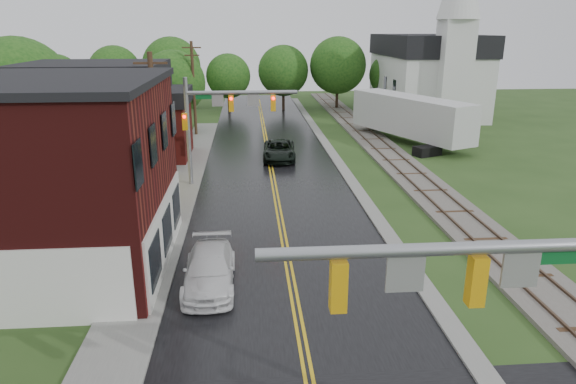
{
  "coord_description": "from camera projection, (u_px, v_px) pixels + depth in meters",
  "views": [
    {
      "loc": [
        -1.67,
        -6.7,
        10.23
      ],
      "look_at": [
        -0.03,
        14.14,
        3.5
      ],
      "focal_mm": 32.0,
      "sensor_mm": 36.0,
      "label": 1
    }
  ],
  "objects": [
    {
      "name": "main_road",
      "position": [
        272.0,
        172.0,
        38.09
      ],
      "size": [
        10.0,
        90.0,
        0.02
      ],
      "primitive_type": "cube",
      "color": "black",
      "rests_on": "ground"
    },
    {
      "name": "curb_right",
      "position": [
        333.0,
        154.0,
        43.24
      ],
      "size": [
        0.8,
        70.0,
        0.12
      ],
      "primitive_type": "cube",
      "color": "gray",
      "rests_on": "ground"
    },
    {
      "name": "sidewalk_left",
      "position": [
        179.0,
        195.0,
        32.88
      ],
      "size": [
        2.4,
        50.0,
        0.12
      ],
      "primitive_type": "cube",
      "color": "gray",
      "rests_on": "ground"
    },
    {
      "name": "yellow_house",
      "position": [
        101.0,
        144.0,
        32.49
      ],
      "size": [
        8.0,
        7.0,
        6.4
      ],
      "primitive_type": "cube",
      "color": "tan",
      "rests_on": "ground"
    },
    {
      "name": "darkred_building",
      "position": [
        145.0,
        131.0,
        41.41
      ],
      "size": [
        7.0,
        6.0,
        4.4
      ],
      "primitive_type": "cube",
      "color": "#3F0F0C",
      "rests_on": "ground"
    },
    {
      "name": "church",
      "position": [
        431.0,
        66.0,
        60.33
      ],
      "size": [
        10.4,
        18.4,
        20.0
      ],
      "color": "silver",
      "rests_on": "ground"
    },
    {
      "name": "railroad",
      "position": [
        386.0,
        152.0,
        43.55
      ],
      "size": [
        3.2,
        80.0,
        0.3
      ],
      "color": "#59544C",
      "rests_on": "ground"
    },
    {
      "name": "traffic_signal_near",
      "position": [
        510.0,
        303.0,
        10.26
      ],
      "size": [
        7.34,
        0.3,
        7.2
      ],
      "color": "gray",
      "rests_on": "ground"
    },
    {
      "name": "traffic_signal_far",
      "position": [
        220.0,
        112.0,
        33.46
      ],
      "size": [
        7.34,
        0.43,
        7.2
      ],
      "color": "gray",
      "rests_on": "ground"
    },
    {
      "name": "utility_pole_b",
      "position": [
        156.0,
        131.0,
        28.54
      ],
      "size": [
        1.8,
        0.28,
        9.0
      ],
      "color": "#382616",
      "rests_on": "ground"
    },
    {
      "name": "utility_pole_c",
      "position": [
        194.0,
        87.0,
        49.42
      ],
      "size": [
        1.8,
        0.28,
        9.0
      ],
      "color": "#382616",
      "rests_on": "ground"
    },
    {
      "name": "tree_left_b",
      "position": [
        21.0,
        93.0,
        36.8
      ],
      "size": [
        7.6,
        7.6,
        9.69
      ],
      "color": "black",
      "rests_on": "ground"
    },
    {
      "name": "tree_left_c",
      "position": [
        108.0,
        95.0,
        45.06
      ],
      "size": [
        6.0,
        6.0,
        7.65
      ],
      "color": "black",
      "rests_on": "ground"
    },
    {
      "name": "tree_left_e",
      "position": [
        175.0,
        84.0,
        51.04
      ],
      "size": [
        6.4,
        6.4,
        8.16
      ],
      "color": "black",
      "rests_on": "ground"
    },
    {
      "name": "suv_dark",
      "position": [
        279.0,
        150.0,
        41.33
      ],
      "size": [
        2.82,
        5.59,
        1.52
      ],
      "primitive_type": "imported",
      "rotation": [
        0.0,
        0.0,
        -0.06
      ],
      "color": "black",
      "rests_on": "ground"
    },
    {
      "name": "pickup_white",
      "position": [
        210.0,
        270.0,
        21.05
      ],
      "size": [
        2.09,
        5.06,
        1.46
      ],
      "primitive_type": "imported",
      "rotation": [
        0.0,
        0.0,
        0.01
      ],
      "color": "silver",
      "rests_on": "ground"
    },
    {
      "name": "semi_trailer",
      "position": [
        410.0,
        116.0,
        46.94
      ],
      "size": [
        8.21,
        13.79,
        4.24
      ],
      "color": "black",
      "rests_on": "ground"
    }
  ]
}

